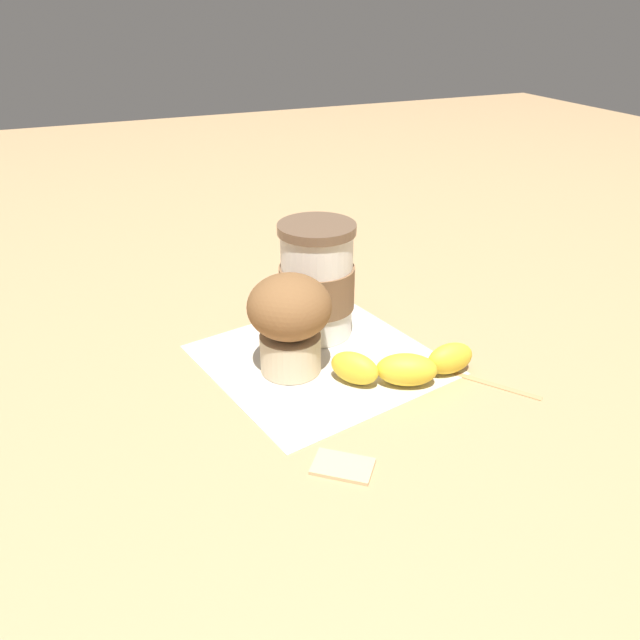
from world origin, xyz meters
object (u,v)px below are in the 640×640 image
Objects in this scene: banana at (404,366)px; coffee_cup at (317,282)px; muffin at (290,319)px; sugar_packet at (343,465)px.

coffee_cup is at bearing -162.29° from banana.
coffee_cup reaches higher than muffin.
muffin reaches higher than sugar_packet.
sugar_packet is at bearing -49.96° from banana.
coffee_cup is 2.61× the size of sugar_packet.
coffee_cup is 0.87× the size of banana.
muffin is (0.06, -0.06, -0.00)m from coffee_cup.
banana reaches higher than sugar_packet.
muffin is at bearing -41.64° from coffee_cup.
banana is at bearing 17.71° from coffee_cup.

